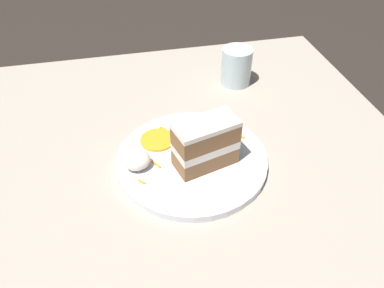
% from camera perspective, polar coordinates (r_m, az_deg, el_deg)
% --- Properties ---
extents(ground_plane, '(6.00, 6.00, 0.00)m').
position_cam_1_polar(ground_plane, '(0.77, -2.30, -2.44)').
color(ground_plane, black).
rests_on(ground_plane, ground).
extents(dining_table, '(0.96, 0.88, 0.02)m').
position_cam_1_polar(dining_table, '(0.76, -2.32, -1.86)').
color(dining_table, gray).
rests_on(dining_table, ground).
extents(plate, '(0.29, 0.29, 0.02)m').
position_cam_1_polar(plate, '(0.73, 0.00, -2.44)').
color(plate, silver).
rests_on(plate, dining_table).
extents(cake_slice, '(0.13, 0.09, 0.10)m').
position_cam_1_polar(cake_slice, '(0.68, 2.10, 0.04)').
color(cake_slice, brown).
rests_on(cake_slice, plate).
extents(cream_dollop, '(0.05, 0.05, 0.04)m').
position_cam_1_polar(cream_dollop, '(0.70, -8.45, -2.43)').
color(cream_dollop, silver).
rests_on(cream_dollop, plate).
extents(orange_garnish, '(0.07, 0.07, 0.00)m').
position_cam_1_polar(orange_garnish, '(0.76, -5.27, 0.64)').
color(orange_garnish, orange).
rests_on(orange_garnish, plate).
extents(carrot_shreds_scatter, '(0.23, 0.17, 0.00)m').
position_cam_1_polar(carrot_shreds_scatter, '(0.75, -0.58, 0.25)').
color(carrot_shreds_scatter, orange).
rests_on(carrot_shreds_scatter, plate).
extents(drinking_glass, '(0.07, 0.07, 0.09)m').
position_cam_1_polar(drinking_glass, '(0.96, 6.77, 11.34)').
color(drinking_glass, silver).
rests_on(drinking_glass, dining_table).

